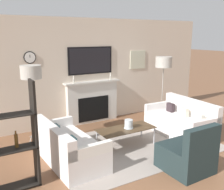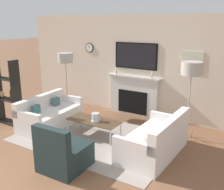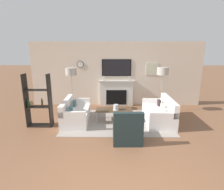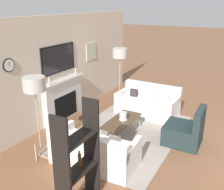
# 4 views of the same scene
# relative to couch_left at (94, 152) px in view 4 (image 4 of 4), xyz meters

# --- Properties ---
(fireplace_wall) EXTENTS (7.27, 0.28, 2.70)m
(fireplace_wall) POSITION_rel_couch_left_xyz_m (1.41, 1.94, 0.96)
(fireplace_wall) COLOR beige
(fireplace_wall) RESTS_ON ground_plane
(area_rug) EXTENTS (3.42, 2.31, 0.01)m
(area_rug) POSITION_rel_couch_left_xyz_m (1.40, 0.00, -0.27)
(area_rug) COLOR gray
(area_rug) RESTS_ON ground_plane
(couch_left) EXTENTS (0.88, 1.67, 0.75)m
(couch_left) POSITION_rel_couch_left_xyz_m (0.00, 0.00, 0.00)
(couch_left) COLOR white
(couch_left) RESTS_ON ground_plane
(couch_right) EXTENTS (0.90, 1.69, 0.80)m
(couch_right) POSITION_rel_couch_left_xyz_m (2.82, 0.00, 0.01)
(couch_right) COLOR white
(couch_right) RESTS_ON ground_plane
(armchair) EXTENTS (0.74, 0.80, 0.88)m
(armchair) POSITION_rel_couch_left_xyz_m (1.64, -1.33, 0.01)
(armchair) COLOR #1F2C2D
(armchair) RESTS_ON ground_plane
(coffee_table) EXTENTS (1.22, 0.52, 0.39)m
(coffee_table) POSITION_rel_couch_left_xyz_m (1.30, 0.06, 0.09)
(coffee_table) COLOR #4C3823
(coffee_table) RESTS_ON ground_plane
(hurricane_candle) EXTENTS (0.20, 0.20, 0.18)m
(hurricane_candle) POSITION_rel_couch_left_xyz_m (1.36, 0.05, 0.19)
(hurricane_candle) COLOR silver
(hurricane_candle) RESTS_ON coffee_table
(floor_lamp_left) EXTENTS (0.42, 0.42, 1.70)m
(floor_lamp_left) POSITION_rel_couch_left_xyz_m (-0.32, 1.06, 1.26)
(floor_lamp_left) COLOR #9E998E
(floor_lamp_left) RESTS_ON ground_plane
(floor_lamp_right) EXTENTS (0.43, 0.43, 1.73)m
(floor_lamp_right) POSITION_rel_couch_left_xyz_m (3.12, 1.06, 1.29)
(floor_lamp_right) COLOR #9E998E
(floor_lamp_right) RESTS_ON ground_plane
(shelf_unit) EXTENTS (0.77, 0.28, 1.65)m
(shelf_unit) POSITION_rel_couch_left_xyz_m (-1.04, -0.39, 0.50)
(shelf_unit) COLOR black
(shelf_unit) RESTS_ON ground_plane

